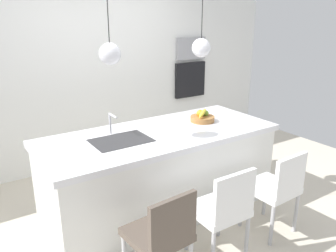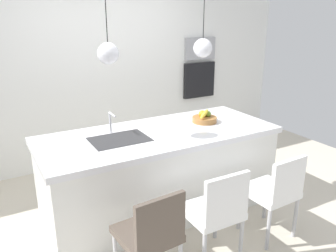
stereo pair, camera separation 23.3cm
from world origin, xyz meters
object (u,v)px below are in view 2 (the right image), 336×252
fruit_bowl (204,118)px  oven (199,80)px  chair_middle (216,210)px  chair_near (151,233)px  chair_far (274,190)px  microwave (200,48)px

fruit_bowl → oven: size_ratio=0.49×
oven → chair_middle: (-1.55, -2.55, -0.55)m
oven → chair_near: oven is taller
chair_near → chair_far: (1.29, 0.00, 0.01)m
oven → chair_middle: bearing=-121.3°
chair_far → chair_middle: bearing=-179.8°
microwave → chair_middle: (-1.55, -2.55, -1.05)m
fruit_bowl → chair_near: fruit_bowl is taller
microwave → chair_far: microwave is taller
fruit_bowl → chair_near: 1.65m
oven → fruit_bowl: bearing=-122.3°
microwave → chair_middle: 3.17m
chair_middle → chair_far: (0.68, 0.00, -0.00)m
chair_near → chair_middle: (0.61, -0.00, 0.01)m
chair_near → chair_far: chair_far is taller
fruit_bowl → chair_middle: 1.27m
fruit_bowl → chair_near: size_ratio=0.32×
fruit_bowl → chair_middle: fruit_bowl is taller
chair_middle → chair_far: size_ratio=1.01×
oven → chair_far: bearing=-108.9°
microwave → oven: 0.50m
chair_far → microwave: bearing=71.1°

